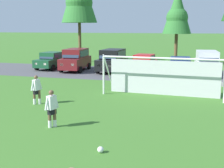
% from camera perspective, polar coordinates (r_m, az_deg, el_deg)
% --- Properties ---
extents(ground_plane, '(400.00, 400.00, 0.00)m').
position_cam_1_polar(ground_plane, '(19.13, -0.73, -2.23)').
color(ground_plane, '#3D7028').
extents(parking_lot_strip, '(52.00, 8.40, 0.01)m').
position_cam_1_polar(parking_lot_strip, '(28.26, 4.76, 1.94)').
color(parking_lot_strip, '#4C4C51').
rests_on(parking_lot_strip, ground).
extents(soccer_ball, '(0.22, 0.22, 0.22)m').
position_cam_1_polar(soccer_ball, '(10.70, -2.17, -12.21)').
color(soccer_ball, white).
rests_on(soccer_ball, ground).
extents(soccer_goal, '(7.51, 2.31, 2.57)m').
position_cam_1_polar(soccer_goal, '(19.24, 9.52, 1.61)').
color(soccer_goal, white).
rests_on(soccer_goal, ground).
extents(player_striker_near, '(0.40, 0.69, 1.64)m').
position_cam_1_polar(player_striker_near, '(13.29, -11.24, -4.57)').
color(player_striker_near, brown).
rests_on(player_striker_near, ground).
extents(player_defender_far, '(0.40, 0.70, 1.64)m').
position_cam_1_polar(player_defender_far, '(17.44, -13.98, -1.05)').
color(player_defender_far, brown).
rests_on(player_defender_far, ground).
extents(parked_car_slot_far_left, '(2.19, 4.28, 1.72)m').
position_cam_1_polar(parked_car_slot_far_left, '(32.00, -11.33, 4.36)').
color(parked_car_slot_far_left, '#194C2D').
rests_on(parked_car_slot_far_left, ground).
extents(parked_car_slot_left, '(2.32, 4.69, 2.16)m').
position_cam_1_polar(parked_car_slot_left, '(30.28, -6.85, 4.60)').
color(parked_car_slot_left, maroon).
rests_on(parked_car_slot_left, ground).
extents(parked_car_slot_center_left, '(2.29, 4.68, 2.16)m').
position_cam_1_polar(parked_car_slot_center_left, '(29.23, 0.08, 4.46)').
color(parked_car_slot_center_left, black).
rests_on(parked_car_slot_center_left, ground).
extents(parked_car_slot_center, '(2.25, 4.31, 1.72)m').
position_cam_1_polar(parked_car_slot_center, '(28.84, 5.98, 3.84)').
color(parked_car_slot_center, red).
rests_on(parked_car_slot_center, ground).
extents(parked_car_slot_center_right, '(2.22, 4.29, 1.72)m').
position_cam_1_polar(parked_car_slot_center_right, '(26.71, 12.63, 3.10)').
color(parked_car_slot_center_right, navy).
rests_on(parked_car_slot_center_right, ground).
extents(parked_car_slot_right, '(2.41, 4.74, 2.16)m').
position_cam_1_polar(parked_car_slot_right, '(28.59, 17.41, 3.83)').
color(parked_car_slot_right, silver).
rests_on(parked_car_slot_right, ground).
extents(tree_mid_left, '(3.18, 3.18, 8.48)m').
position_cam_1_polar(tree_mid_left, '(35.06, 12.16, 12.96)').
color(tree_mid_left, brown).
rests_on(tree_mid_left, ground).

